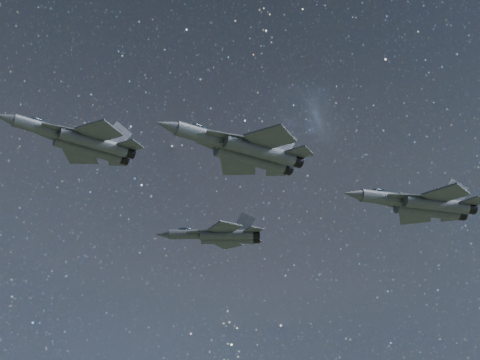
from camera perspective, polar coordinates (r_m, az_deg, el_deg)
name	(u,v)px	position (r m, az deg, el deg)	size (l,w,h in m)	color
jet_lead	(80,141)	(65.46, -15.92, 3.86)	(16.27, 11.17, 4.08)	#383E47
jet_left	(218,235)	(94.87, -2.22, -5.64)	(18.32, 12.10, 4.68)	#383E47
jet_right	(244,149)	(61.69, 0.40, 3.16)	(18.18, 12.63, 4.57)	#383E47
jet_slot	(421,204)	(81.30, 17.91, -2.35)	(20.13, 14.10, 5.08)	#383E47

